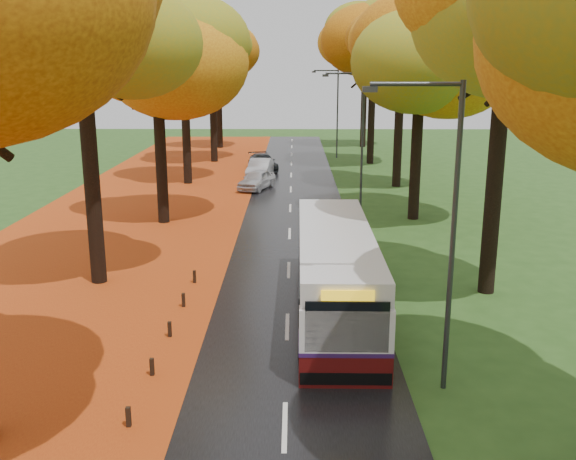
{
  "coord_description": "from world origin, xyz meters",
  "views": [
    {
      "loc": [
        0.2,
        -7.54,
        8.32
      ],
      "look_at": [
        0.0,
        14.74,
        2.6
      ],
      "focal_mm": 40.0,
      "sensor_mm": 36.0,
      "label": 1
    }
  ],
  "objects_px": {
    "car_dark": "(263,162)",
    "car_silver": "(260,169)",
    "streetlamp_mid": "(358,130)",
    "streetlamp_far": "(335,106)",
    "streetlamp_near": "(444,215)",
    "car_white": "(257,180)",
    "bus": "(335,271)"
  },
  "relations": [
    {
      "from": "streetlamp_far",
      "to": "car_silver",
      "type": "xyz_separation_m",
      "value": [
        -6.3,
        -11.56,
        -3.94
      ]
    },
    {
      "from": "streetlamp_mid",
      "to": "streetlamp_near",
      "type": "bearing_deg",
      "value": -90.0
    },
    {
      "from": "car_silver",
      "to": "streetlamp_far",
      "type": "bearing_deg",
      "value": 67.4
    },
    {
      "from": "car_silver",
      "to": "car_dark",
      "type": "xyz_separation_m",
      "value": [
        0.04,
        3.9,
        -0.08
      ]
    },
    {
      "from": "streetlamp_far",
      "to": "car_silver",
      "type": "distance_m",
      "value": 13.74
    },
    {
      "from": "streetlamp_far",
      "to": "car_white",
      "type": "relative_size",
      "value": 2.04
    },
    {
      "from": "car_dark",
      "to": "streetlamp_far",
      "type": "bearing_deg",
      "value": 35.68
    },
    {
      "from": "car_white",
      "to": "car_dark",
      "type": "height_order",
      "value": "car_white"
    },
    {
      "from": "streetlamp_mid",
      "to": "streetlamp_far",
      "type": "distance_m",
      "value": 22.0
    },
    {
      "from": "streetlamp_near",
      "to": "car_dark",
      "type": "relative_size",
      "value": 1.79
    },
    {
      "from": "car_white",
      "to": "car_dark",
      "type": "bearing_deg",
      "value": 109.74
    },
    {
      "from": "streetlamp_far",
      "to": "bus",
      "type": "height_order",
      "value": "streetlamp_far"
    },
    {
      "from": "car_silver",
      "to": "car_white",
      "type": "bearing_deg",
      "value": -84.02
    },
    {
      "from": "car_white",
      "to": "bus",
      "type": "bearing_deg",
      "value": -60.11
    },
    {
      "from": "streetlamp_mid",
      "to": "car_silver",
      "type": "height_order",
      "value": "streetlamp_mid"
    },
    {
      "from": "streetlamp_near",
      "to": "car_dark",
      "type": "xyz_separation_m",
      "value": [
        -6.26,
        36.34,
        -4.02
      ]
    },
    {
      "from": "bus",
      "to": "car_silver",
      "type": "height_order",
      "value": "bus"
    },
    {
      "from": "bus",
      "to": "car_dark",
      "type": "bearing_deg",
      "value": 97.62
    },
    {
      "from": "streetlamp_mid",
      "to": "streetlamp_far",
      "type": "height_order",
      "value": "same"
    },
    {
      "from": "streetlamp_mid",
      "to": "car_dark",
      "type": "bearing_deg",
      "value": 113.58
    },
    {
      "from": "streetlamp_far",
      "to": "car_silver",
      "type": "height_order",
      "value": "streetlamp_far"
    },
    {
      "from": "bus",
      "to": "car_white",
      "type": "xyz_separation_m",
      "value": [
        -3.97,
        22.8,
        -0.84
      ]
    },
    {
      "from": "car_dark",
      "to": "car_silver",
      "type": "bearing_deg",
      "value": -105.63
    },
    {
      "from": "streetlamp_near",
      "to": "streetlamp_mid",
      "type": "height_order",
      "value": "same"
    },
    {
      "from": "streetlamp_mid",
      "to": "car_dark",
      "type": "height_order",
      "value": "streetlamp_mid"
    },
    {
      "from": "car_silver",
      "to": "car_dark",
      "type": "height_order",
      "value": "car_silver"
    },
    {
      "from": "streetlamp_far",
      "to": "bus",
      "type": "distance_m",
      "value": 38.92
    },
    {
      "from": "streetlamp_far",
      "to": "car_dark",
      "type": "height_order",
      "value": "streetlamp_far"
    },
    {
      "from": "streetlamp_near",
      "to": "car_silver",
      "type": "distance_m",
      "value": 33.28
    },
    {
      "from": "car_dark",
      "to": "streetlamp_mid",
      "type": "bearing_deg",
      "value": -81.49
    },
    {
      "from": "streetlamp_mid",
      "to": "bus",
      "type": "height_order",
      "value": "streetlamp_mid"
    },
    {
      "from": "car_silver",
      "to": "car_dark",
      "type": "distance_m",
      "value": 3.9
    }
  ]
}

